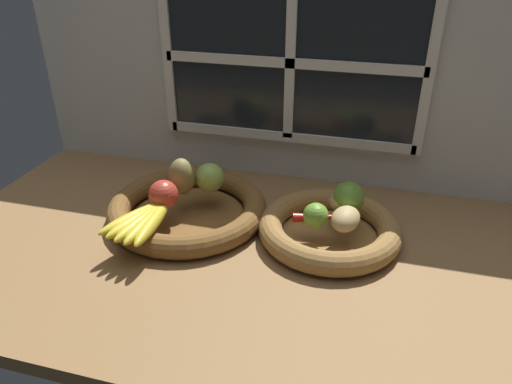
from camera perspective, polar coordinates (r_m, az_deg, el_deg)
ground_plane at (r=107.36cm, az=0.57°, el=-5.45°), size 140.00×90.00×3.00cm
back_wall at (r=121.97cm, az=4.29°, el=13.93°), size 140.00×4.60×55.00cm
fruit_bowl_left at (r=111.52cm, az=-8.17°, el=-1.99°), size 36.58×36.58×5.15cm
fruit_bowl_right at (r=104.29cm, az=8.76°, el=-4.39°), size 30.66×30.66×5.15cm
apple_red_front at (r=105.75cm, az=-10.99°, el=-0.31°), size 6.52×6.52×6.52cm
apple_green_back at (r=111.39cm, az=-5.53°, el=1.74°), size 6.77×6.77×6.77cm
pear_brown at (r=110.48cm, az=-8.83°, el=1.85°), size 7.91×7.95×8.73cm
banana_bunch_front at (r=101.13cm, az=-13.23°, el=-3.22°), size 11.57×18.79×2.82cm
potato_back at (r=105.58cm, az=10.39°, el=-1.01°), size 8.65×9.30×4.24cm
potato_small at (r=98.62cm, az=10.64°, el=-3.17°), size 7.26×8.84×4.67cm
lime_near at (r=98.29cm, az=7.14°, el=-2.79°), size 5.25×5.25×5.25cm
lime_far at (r=104.45cm, az=10.99°, el=-0.62°), size 6.77×6.77×6.77cm
chili_pepper at (r=100.86cm, az=8.58°, el=-3.05°), size 14.72×6.43×2.13cm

